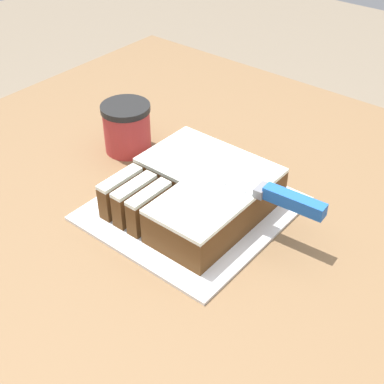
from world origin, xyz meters
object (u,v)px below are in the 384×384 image
Objects in this scene: knife at (269,193)px; coffee_cup at (127,127)px; cake at (197,192)px; cake_board at (192,209)px.

coffee_cup reaches higher than knife.
coffee_cup is at bearing 164.02° from cake.
cake is 0.24m from coffee_cup.
cake_board is 1.00× the size of knife.
knife is 3.17× the size of coffee_cup.
coffee_cup is (-0.23, 0.07, 0.05)m from cake_board.
knife reaches higher than cake.
cake_board is 0.04m from cake.
cake is (0.01, 0.01, 0.04)m from cake_board.
coffee_cup is (-0.36, 0.04, -0.03)m from knife.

